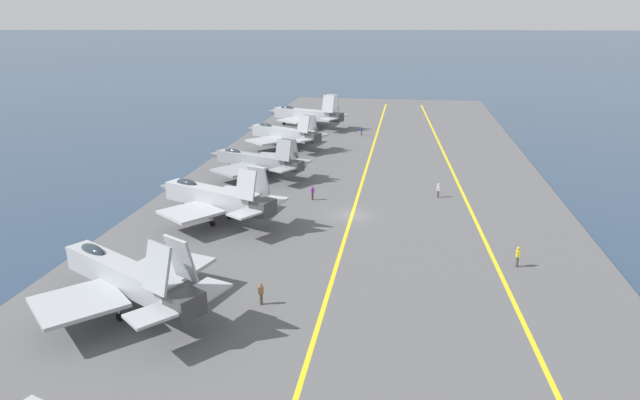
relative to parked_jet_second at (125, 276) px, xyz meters
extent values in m
plane|color=navy|center=(23.74, -14.20, -3.17)|extent=(2000.00, 2000.00, 0.00)
cube|color=#565659|center=(23.74, -14.20, -2.97)|extent=(187.33, 47.88, 0.40)
cube|color=yellow|center=(23.74, -27.37, -2.76)|extent=(168.38, 9.37, 0.01)
cube|color=yellow|center=(23.74, -14.20, -2.76)|extent=(168.60, 0.36, 0.01)
cube|color=#9EA3A8|center=(0.17, 0.30, 0.01)|extent=(7.61, 11.39, 1.83)
cone|color=#5B5E60|center=(3.67, 6.39, 0.01)|extent=(2.65, 2.85, 1.74)
cube|color=#38383A|center=(-3.41, -5.92, 0.01)|extent=(2.80, 2.75, 1.56)
ellipsoid|color=#232D38|center=(2.01, 3.49, 0.88)|extent=(2.34, 3.05, 1.01)
cube|color=#9EA3A8|center=(-3.22, 1.78, -0.59)|extent=(7.61, 7.60, 0.28)
cube|color=#9EA3A8|center=(3.16, -1.89, -0.59)|extent=(6.75, 6.54, 0.28)
cube|color=#9EA3A8|center=(-3.59, -4.31, 2.54)|extent=(1.99, 2.47, 3.18)
cube|color=#9EA3A8|center=(-1.92, -5.27, 2.54)|extent=(1.99, 2.47, 3.18)
cube|color=#9EA3A8|center=(-5.17, -4.35, 0.01)|extent=(3.61, 3.55, 0.20)
cube|color=#9EA3A8|center=(-1.16, -6.66, 0.01)|extent=(3.41, 3.10, 0.20)
cylinder|color=#B2B2B7|center=(2.41, 4.19, -1.84)|extent=(0.16, 0.16, 1.86)
cylinder|color=black|center=(2.41, 4.19, -2.47)|extent=(0.49, 0.63, 0.60)
cylinder|color=#B2B2B7|center=(-1.55, -0.12, -1.84)|extent=(0.16, 0.16, 1.86)
cylinder|color=black|center=(-1.55, -0.12, -2.47)|extent=(0.49, 0.63, 0.60)
cylinder|color=#B2B2B7|center=(0.67, -1.40, -1.84)|extent=(0.16, 0.16, 1.86)
cylinder|color=black|center=(0.67, -1.40, -2.47)|extent=(0.49, 0.63, 0.60)
cube|color=#A8AAAF|center=(19.64, 0.27, -0.12)|extent=(6.28, 11.31, 1.90)
cone|color=#5B5E60|center=(22.28, 6.41, -0.12)|extent=(2.52, 2.71, 1.80)
cube|color=#38383A|center=(16.94, -6.01, -0.12)|extent=(2.74, 2.57, 1.61)
ellipsoid|color=#232D38|center=(21.02, 3.48, 0.78)|extent=(2.06, 2.98, 1.04)
cube|color=#A8AAAF|center=(16.29, 1.29, -0.74)|extent=(7.04, 7.02, 0.28)
cube|color=#A8AAAF|center=(22.69, -1.46, -0.74)|extent=(5.80, 5.72, 0.28)
cube|color=#A8AAAF|center=(16.52, -4.47, 2.31)|extent=(1.69, 2.36, 2.92)
cube|color=#A8AAAF|center=(18.35, -5.26, 2.31)|extent=(1.69, 2.36, 2.92)
cube|color=#A8AAAF|center=(14.97, -4.65, -0.12)|extent=(3.53, 3.35, 0.20)
cube|color=#A8AAAF|center=(19.29, -6.51, -0.12)|extent=(3.22, 2.76, 0.20)
cylinder|color=#B2B2B7|center=(21.33, 4.19, -1.92)|extent=(0.16, 0.16, 1.70)
cylinder|color=black|center=(21.33, 4.19, -2.47)|extent=(0.44, 0.64, 0.60)
cylinder|color=#B2B2B7|center=(17.96, -0.28, -1.92)|extent=(0.16, 0.16, 1.70)
cylinder|color=black|center=(17.96, -0.28, -2.47)|extent=(0.44, 0.64, 0.60)
cylinder|color=#B2B2B7|center=(20.40, -1.33, -1.92)|extent=(0.16, 0.16, 1.70)
cylinder|color=black|center=(20.40, -1.33, -2.47)|extent=(0.44, 0.64, 0.60)
cube|color=gray|center=(37.85, 0.73, -0.56)|extent=(5.61, 11.13, 1.52)
cone|color=#5B5E60|center=(40.29, 6.88, -0.56)|extent=(2.14, 2.53, 1.44)
cube|color=#38383A|center=(35.35, -5.55, -0.56)|extent=(2.31, 2.36, 1.29)
ellipsoid|color=#232D38|center=(39.13, 3.95, 0.16)|extent=(1.80, 2.88, 0.84)
cube|color=gray|center=(34.35, 1.71, -1.06)|extent=(7.51, 7.33, 0.28)
cube|color=gray|center=(41.07, -0.96, -1.06)|extent=(6.32, 5.64, 0.28)
cube|color=gray|center=(35.06, -4.12, 1.56)|extent=(1.59, 2.32, 2.69)
cube|color=gray|center=(36.55, -4.71, 1.56)|extent=(1.59, 2.32, 2.69)
cube|color=gray|center=(33.51, -4.33, -0.56)|extent=(3.51, 3.30, 0.20)
cube|color=gray|center=(37.53, -5.92, -0.56)|extent=(3.18, 2.67, 0.20)
cylinder|color=#B2B2B7|center=(39.41, 4.66, -2.04)|extent=(0.16, 0.16, 1.45)
cylinder|color=black|center=(39.41, 4.66, -2.47)|extent=(0.43, 0.64, 0.60)
cylinder|color=#B2B2B7|center=(36.44, 0.05, -2.04)|extent=(0.16, 0.16, 1.45)
cylinder|color=black|center=(36.44, 0.05, -2.47)|extent=(0.43, 0.64, 0.60)
cylinder|color=#B2B2B7|center=(38.41, -0.73, -2.04)|extent=(0.16, 0.16, 1.45)
cylinder|color=black|center=(38.41, -0.73, -2.47)|extent=(0.43, 0.64, 0.60)
cube|color=#9EA3A8|center=(55.86, 0.85, -0.40)|extent=(6.82, 10.76, 1.76)
cone|color=#5B5E60|center=(58.91, 6.62, -0.40)|extent=(2.47, 2.66, 1.67)
cube|color=#38383A|center=(52.73, -5.06, -0.40)|extent=(2.64, 2.56, 1.50)
ellipsoid|color=#232D38|center=(57.45, 3.87, 0.44)|extent=(2.14, 2.87, 0.97)
cube|color=#9EA3A8|center=(52.42, 2.24, -0.97)|extent=(7.43, 7.37, 0.28)
cube|color=#9EA3A8|center=(58.94, -1.21, -0.97)|extent=(6.62, 6.07, 0.28)
cube|color=#9EA3A8|center=(52.48, -3.56, 1.85)|extent=(1.75, 2.28, 2.69)
cube|color=#9EA3A8|center=(54.11, -4.42, 1.85)|extent=(1.75, 2.28, 2.69)
cube|color=#9EA3A8|center=(50.93, -3.59, -0.40)|extent=(3.52, 3.40, 0.20)
cube|color=#9EA3A8|center=(54.96, -5.73, -0.40)|extent=(3.32, 2.88, 0.20)
cylinder|color=#B2B2B7|center=(57.81, 4.54, -2.02)|extent=(0.16, 0.16, 1.49)
cylinder|color=black|center=(57.81, 4.54, -2.47)|extent=(0.48, 0.63, 0.60)
cylinder|color=#B2B2B7|center=(54.23, 0.42, -2.02)|extent=(0.16, 0.16, 1.49)
cylinder|color=black|center=(54.23, 0.42, -2.47)|extent=(0.48, 0.63, 0.60)
cylinder|color=#B2B2B7|center=(56.41, -0.74, -2.02)|extent=(0.16, 0.16, 1.49)
cylinder|color=black|center=(56.41, -0.74, -2.47)|extent=(0.48, 0.63, 0.60)
cube|color=#A8AAAF|center=(74.23, 0.45, -0.22)|extent=(6.01, 12.22, 1.88)
cone|color=#5B5E60|center=(76.70, 7.17, -0.22)|extent=(2.48, 2.80, 1.78)
cube|color=#38383A|center=(71.70, -6.43, -0.22)|extent=(2.71, 2.62, 1.60)
ellipsoid|color=#232D38|center=(75.52, 3.96, 0.67)|extent=(2.00, 3.17, 1.03)
cube|color=#A8AAAF|center=(70.83, 1.25, -0.83)|extent=(7.18, 7.25, 0.28)
cube|color=#A8AAAF|center=(77.34, -1.14, -0.83)|extent=(5.61, 5.84, 0.28)
cube|color=#A8AAAF|center=(71.24, -4.84, 2.35)|extent=(1.73, 2.53, 3.21)
cube|color=#A8AAAF|center=(73.09, -5.52, 2.35)|extent=(1.73, 2.53, 3.21)
cube|color=#A8AAAF|center=(69.68, -5.16, -0.22)|extent=(3.59, 3.42, 0.20)
cube|color=#A8AAAF|center=(74.07, -6.77, -0.22)|extent=(3.17, 2.79, 0.20)
cylinder|color=#B2B2B7|center=(75.81, 4.75, -1.96)|extent=(0.16, 0.16, 1.61)
cylinder|color=black|center=(75.81, 4.75, -2.47)|extent=(0.41, 0.64, 0.60)
cylinder|color=#B2B2B7|center=(72.57, -0.27, -1.96)|extent=(0.16, 0.16, 1.61)
cylinder|color=black|center=(72.57, -0.27, -2.47)|extent=(0.41, 0.64, 0.60)
cylinder|color=#B2B2B7|center=(75.03, -1.18, -1.96)|extent=(0.16, 0.16, 1.61)
cylinder|color=black|center=(75.03, -1.18, -2.47)|extent=(0.41, 0.64, 0.60)
cylinder|color=#4C473D|center=(2.35, -9.48, -2.32)|extent=(0.24, 0.24, 0.89)
cube|color=brown|center=(2.35, -9.48, -1.59)|extent=(0.29, 0.40, 0.57)
sphere|color=beige|center=(2.35, -9.48, -1.18)|extent=(0.22, 0.22, 0.22)
sphere|color=brown|center=(2.35, -9.48, -1.12)|extent=(0.24, 0.24, 0.24)
cylinder|color=#383328|center=(28.36, -9.02, -2.32)|extent=(0.24, 0.24, 0.89)
cube|color=purple|center=(28.36, -9.02, -1.62)|extent=(0.43, 0.46, 0.52)
sphere|color=#9E7051|center=(28.36, -9.02, -1.23)|extent=(0.22, 0.22, 0.22)
sphere|color=purple|center=(28.36, -9.02, -1.17)|extent=(0.24, 0.24, 0.24)
cylinder|color=#4C473D|center=(31.64, -23.73, -2.36)|extent=(0.24, 0.24, 0.81)
cube|color=white|center=(31.64, -23.73, -1.65)|extent=(0.28, 0.39, 0.61)
sphere|color=beige|center=(31.64, -23.73, -1.21)|extent=(0.22, 0.22, 0.22)
sphere|color=white|center=(31.64, -23.73, -1.15)|extent=(0.24, 0.24, 0.24)
cylinder|color=#4C473D|center=(12.35, -29.65, -2.30)|extent=(0.24, 0.24, 0.94)
cube|color=yellow|center=(12.35, -29.65, -1.54)|extent=(0.39, 0.27, 0.59)
sphere|color=#9E7051|center=(12.35, -29.65, -1.11)|extent=(0.22, 0.22, 0.22)
sphere|color=yellow|center=(12.35, -29.65, -1.05)|extent=(0.24, 0.24, 0.24)
cylinder|color=#4C473D|center=(67.91, -11.47, -2.35)|extent=(0.24, 0.24, 0.83)
cube|color=#284CB2|center=(67.91, -11.47, -1.67)|extent=(0.33, 0.42, 0.53)
sphere|color=tan|center=(67.91, -11.47, -1.28)|extent=(0.22, 0.22, 0.22)
sphere|color=#284CB2|center=(67.91, -11.47, -1.22)|extent=(0.24, 0.24, 0.24)
camera|label=1|loc=(-34.94, -19.73, 17.82)|focal=32.00mm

